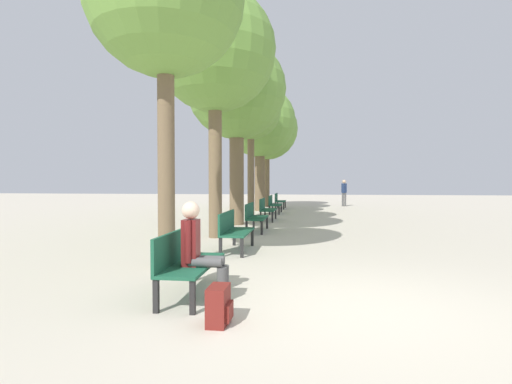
% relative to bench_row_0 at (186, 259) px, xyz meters
% --- Properties ---
extents(ground_plane, '(80.00, 80.00, 0.00)m').
position_rel_bench_row_0_xyz_m(ground_plane, '(2.13, -0.30, -0.47)').
color(ground_plane, beige).
extents(bench_row_0, '(0.51, 1.53, 0.83)m').
position_rel_bench_row_0_xyz_m(bench_row_0, '(0.00, 0.00, 0.00)').
color(bench_row_0, '#195138').
rests_on(bench_row_0, ground_plane).
extents(bench_row_1, '(0.51, 1.53, 0.83)m').
position_rel_bench_row_0_xyz_m(bench_row_1, '(0.00, 3.31, 0.00)').
color(bench_row_1, '#195138').
rests_on(bench_row_1, ground_plane).
extents(bench_row_2, '(0.51, 1.53, 0.83)m').
position_rel_bench_row_0_xyz_m(bench_row_2, '(0.00, 6.62, 0.00)').
color(bench_row_2, '#195138').
rests_on(bench_row_2, ground_plane).
extents(bench_row_3, '(0.51, 1.53, 0.83)m').
position_rel_bench_row_0_xyz_m(bench_row_3, '(0.00, 9.93, 0.00)').
color(bench_row_3, '#195138').
rests_on(bench_row_3, ground_plane).
extents(bench_row_4, '(0.51, 1.53, 0.83)m').
position_rel_bench_row_0_xyz_m(bench_row_4, '(0.00, 13.24, 0.00)').
color(bench_row_4, '#195138').
rests_on(bench_row_4, ground_plane).
extents(bench_row_5, '(0.51, 1.53, 0.83)m').
position_rel_bench_row_0_xyz_m(bench_row_5, '(0.00, 16.56, 0.00)').
color(bench_row_5, '#195138').
rests_on(bench_row_5, ground_plane).
extents(tree_row_1, '(3.18, 3.18, 6.47)m').
position_rel_bench_row_0_xyz_m(tree_row_1, '(-0.84, 5.24, 4.36)').
color(tree_row_1, brown).
rests_on(tree_row_1, ground_plane).
extents(tree_row_2, '(3.36, 3.36, 6.27)m').
position_rel_bench_row_0_xyz_m(tree_row_2, '(-0.84, 8.40, 4.05)').
color(tree_row_2, brown).
rests_on(tree_row_2, ground_plane).
extents(tree_row_3, '(2.59, 2.59, 5.82)m').
position_rel_bench_row_0_xyz_m(tree_row_3, '(-0.84, 11.79, 4.01)').
color(tree_row_3, brown).
rests_on(tree_row_3, ground_plane).
extents(tree_row_4, '(3.58, 3.58, 6.27)m').
position_rel_bench_row_0_xyz_m(tree_row_4, '(-0.84, 14.90, 3.95)').
color(tree_row_4, brown).
rests_on(tree_row_4, ground_plane).
extents(tree_row_5, '(3.62, 3.62, 6.36)m').
position_rel_bench_row_0_xyz_m(tree_row_5, '(-0.84, 18.24, 4.05)').
color(tree_row_5, brown).
rests_on(tree_row_5, ground_plane).
extents(person_seated, '(0.58, 0.33, 1.23)m').
position_rel_bench_row_0_xyz_m(person_seated, '(0.23, -0.16, 0.18)').
color(person_seated, '#4C4C4C').
rests_on(person_seated, ground_plane).
extents(backpack, '(0.23, 0.36, 0.40)m').
position_rel_bench_row_0_xyz_m(backpack, '(0.66, -0.98, -0.28)').
color(backpack, maroon).
rests_on(backpack, ground_plane).
extents(pedestrian_near, '(0.32, 0.28, 1.57)m').
position_rel_bench_row_0_xyz_m(pedestrian_near, '(3.68, 19.06, 0.42)').
color(pedestrian_near, '#4C4C4C').
rests_on(pedestrian_near, ground_plane).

